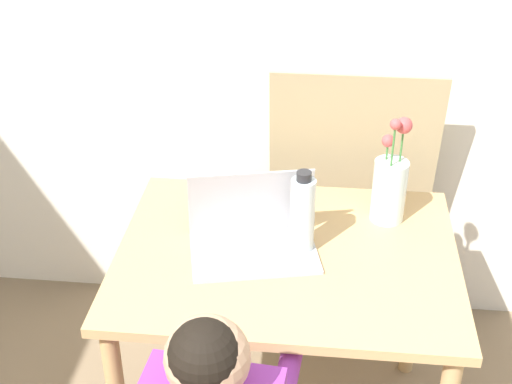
% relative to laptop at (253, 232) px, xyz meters
% --- Properties ---
extents(wall_back, '(6.40, 0.05, 2.50)m').
position_rel_laptop_xyz_m(wall_back, '(0.16, 0.71, 0.45)').
color(wall_back, white).
rests_on(wall_back, ground_plane).
extents(dining_table, '(0.98, 0.76, 0.74)m').
position_rel_laptop_xyz_m(dining_table, '(0.10, -0.01, -0.16)').
color(dining_table, tan).
rests_on(dining_table, ground_plane).
extents(laptop, '(0.40, 0.30, 0.23)m').
position_rel_laptop_xyz_m(laptop, '(0.00, 0.00, 0.00)').
color(laptop, '#B2B2B7').
rests_on(laptop, dining_table).
extents(flower_vase, '(0.10, 0.10, 0.35)m').
position_rel_laptop_xyz_m(flower_vase, '(0.39, 0.20, 0.06)').
color(flower_vase, silver).
rests_on(flower_vase, dining_table).
extents(water_bottle, '(0.07, 0.07, 0.26)m').
position_rel_laptop_xyz_m(water_bottle, '(0.14, 0.00, 0.07)').
color(water_bottle, silver).
rests_on(water_bottle, dining_table).
extents(cardboard_panel, '(0.58, 0.17, 1.09)m').
position_rel_laptop_xyz_m(cardboard_panel, '(0.29, 0.58, -0.25)').
color(cardboard_panel, tan).
rests_on(cardboard_panel, ground_plane).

